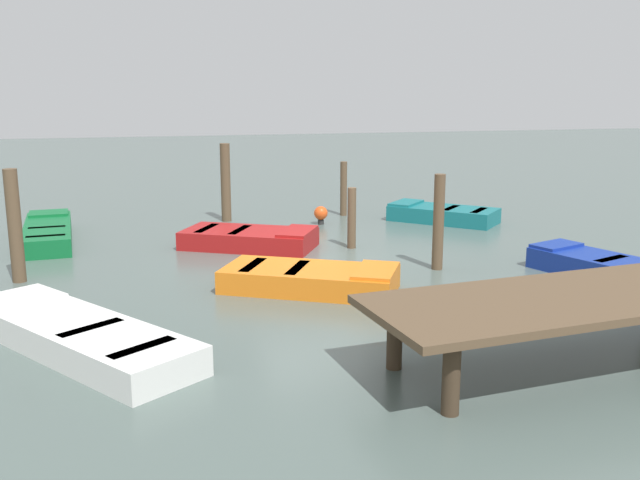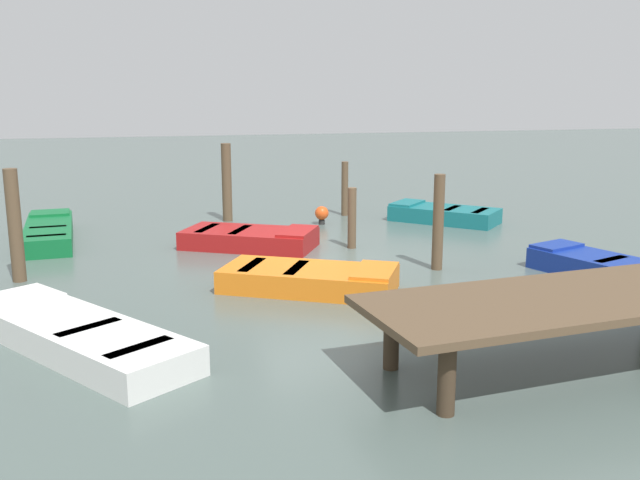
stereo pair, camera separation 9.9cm
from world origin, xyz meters
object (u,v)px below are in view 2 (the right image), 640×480
mooring_piling_far_left (345,189)px  mooring_piling_mid_right (352,218)px  rowboat_blue (600,266)px  rowboat_white (75,334)px  dock_segment (566,303)px  mooring_piling_near_left (438,222)px  rowboat_teal (444,214)px  rowboat_green (49,232)px  rowboat_orange (310,278)px  mooring_piling_far_right (227,183)px  mooring_piling_center (15,226)px  rowboat_red (250,238)px  marker_buoy (322,214)px

mooring_piling_far_left → mooring_piling_mid_right: 4.15m
rowboat_blue → rowboat_white: same height
dock_segment → mooring_piling_far_left: (-0.46, -11.28, -0.09)m
mooring_piling_near_left → rowboat_teal: bearing=-115.9°
rowboat_teal → mooring_piling_mid_right: bearing=80.9°
rowboat_blue → mooring_piling_near_left: bearing=44.5°
rowboat_green → mooring_piling_mid_right: (-6.63, 2.51, 0.46)m
rowboat_orange → mooring_piling_far_right: mooring_piling_far_right is taller
mooring_piling_mid_right → mooring_piling_near_left: 2.49m
mooring_piling_far_left → mooring_piling_center: (7.82, 5.11, 0.29)m
rowboat_blue → rowboat_white: 9.42m
mooring_piling_near_left → dock_segment: bearing=84.5°
rowboat_teal → mooring_piling_near_left: 5.19m
mooring_piling_near_left → rowboat_white: bearing=23.0°
rowboat_red → mooring_piling_near_left: bearing=-12.4°
dock_segment → mooring_piling_far_left: mooring_piling_far_left is taller
rowboat_blue → mooring_piling_center: mooring_piling_center is taller
mooring_piling_center → rowboat_red: bearing=-159.5°
rowboat_red → rowboat_green: 4.83m
rowboat_blue → rowboat_orange: (5.51, -0.54, -0.00)m
marker_buoy → mooring_piling_mid_right: bearing=88.6°
rowboat_teal → mooring_piling_far_right: mooring_piling_far_right is taller
mooring_piling_mid_right → marker_buoy: bearing=-91.4°
rowboat_teal → rowboat_orange: 7.38m
rowboat_blue → rowboat_green: size_ratio=0.74×
rowboat_green → mooring_piling_far_right: bearing=-75.2°
rowboat_white → mooring_piling_near_left: (-6.57, -2.79, 0.73)m
rowboat_orange → mooring_piling_far_right: 7.12m
mooring_piling_center → rowboat_blue: bearing=166.8°
mooring_piling_near_left → mooring_piling_center: bearing=-8.3°
dock_segment → mooring_piling_far_left: 11.29m
rowboat_teal → mooring_piling_center: size_ratio=1.36×
rowboat_white → rowboat_green: same height
rowboat_green → mooring_piling_center: 3.70m
dock_segment → rowboat_green: 12.16m
dock_segment → mooring_piling_mid_right: mooring_piling_mid_right is taller
mooring_piling_far_left → rowboat_white: bearing=54.1°
rowboat_teal → mooring_piling_far_left: size_ratio=1.89×
mooring_piling_near_left → marker_buoy: size_ratio=3.93×
marker_buoy → rowboat_teal: bearing=171.2°
rowboat_orange → mooring_piling_center: mooring_piling_center is taller
rowboat_orange → marker_buoy: size_ratio=6.90×
dock_segment → rowboat_teal: (-2.73, -9.65, -0.63)m
rowboat_teal → mooring_piling_mid_right: mooring_piling_mid_right is taller
rowboat_orange → mooring_piling_far_left: (-2.75, -7.06, 0.54)m
rowboat_teal → mooring_piling_far_left: 2.85m
dock_segment → rowboat_blue: size_ratio=1.90×
mooring_piling_far_right → marker_buoy: bearing=154.1°
marker_buoy → rowboat_red: bearing=45.1°
rowboat_orange → marker_buoy: bearing=102.3°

